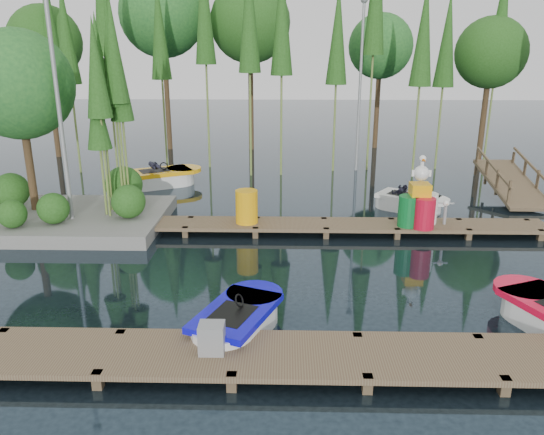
{
  "coord_description": "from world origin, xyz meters",
  "views": [
    {
      "loc": [
        0.82,
        -12.33,
        5.21
      ],
      "look_at": [
        0.5,
        0.5,
        1.1
      ],
      "focal_mm": 35.0,
      "sensor_mm": 36.0,
      "label": 1
    }
  ],
  "objects_px": {
    "island": "(45,120)",
    "utility_cabinet": "(212,338)",
    "boat_blue": "(238,322)",
    "boat_yellow_far": "(162,178)",
    "drum_cluster": "(420,206)",
    "yellow_barrel": "(247,207)"
  },
  "relations": [
    {
      "from": "island",
      "to": "utility_cabinet",
      "type": "xyz_separation_m",
      "value": [
        5.91,
        -7.79,
        -2.62
      ]
    },
    {
      "from": "boat_blue",
      "to": "boat_yellow_far",
      "type": "relative_size",
      "value": 0.84
    },
    {
      "from": "drum_cluster",
      "to": "boat_yellow_far",
      "type": "bearing_deg",
      "value": 147.21
    },
    {
      "from": "yellow_barrel",
      "to": "drum_cluster",
      "type": "relative_size",
      "value": 0.48
    },
    {
      "from": "drum_cluster",
      "to": "utility_cabinet",
      "type": "bearing_deg",
      "value": -126.66
    },
    {
      "from": "boat_yellow_far",
      "to": "island",
      "type": "bearing_deg",
      "value": -123.73
    },
    {
      "from": "utility_cabinet",
      "to": "boat_blue",
      "type": "bearing_deg",
      "value": 73.76
    },
    {
      "from": "boat_blue",
      "to": "utility_cabinet",
      "type": "height_order",
      "value": "utility_cabinet"
    },
    {
      "from": "island",
      "to": "boat_blue",
      "type": "relative_size",
      "value": 2.44
    },
    {
      "from": "boat_blue",
      "to": "drum_cluster",
      "type": "xyz_separation_m",
      "value": [
        4.76,
        5.71,
        0.66
      ]
    },
    {
      "from": "boat_blue",
      "to": "boat_yellow_far",
      "type": "xyz_separation_m",
      "value": [
        -4.01,
        11.36,
        0.07
      ]
    },
    {
      "from": "yellow_barrel",
      "to": "drum_cluster",
      "type": "xyz_separation_m",
      "value": [
        5.0,
        -0.15,
        0.11
      ]
    },
    {
      "from": "boat_blue",
      "to": "drum_cluster",
      "type": "distance_m",
      "value": 7.46
    },
    {
      "from": "island",
      "to": "drum_cluster",
      "type": "height_order",
      "value": "island"
    },
    {
      "from": "boat_blue",
      "to": "yellow_barrel",
      "type": "height_order",
      "value": "yellow_barrel"
    },
    {
      "from": "utility_cabinet",
      "to": "island",
      "type": "bearing_deg",
      "value": 127.19
    },
    {
      "from": "island",
      "to": "drum_cluster",
      "type": "distance_m",
      "value": 11.28
    },
    {
      "from": "island",
      "to": "boat_yellow_far",
      "type": "xyz_separation_m",
      "value": [
        2.24,
        4.7,
        -2.86
      ]
    },
    {
      "from": "boat_blue",
      "to": "drum_cluster",
      "type": "bearing_deg",
      "value": 71.76
    },
    {
      "from": "boat_blue",
      "to": "utility_cabinet",
      "type": "distance_m",
      "value": 1.23
    },
    {
      "from": "utility_cabinet",
      "to": "drum_cluster",
      "type": "distance_m",
      "value": 8.54
    },
    {
      "from": "yellow_barrel",
      "to": "island",
      "type": "bearing_deg",
      "value": 172.5
    }
  ]
}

